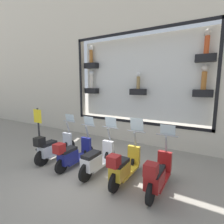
{
  "coord_description": "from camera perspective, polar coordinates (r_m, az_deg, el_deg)",
  "views": [
    {
      "loc": [
        -3.9,
        -3.11,
        2.7
      ],
      "look_at": [
        1.62,
        0.16,
        1.68
      ],
      "focal_mm": 28.0,
      "sensor_mm": 36.0,
      "label": 1
    }
  ],
  "objects": [
    {
      "name": "scooter_navy_3",
      "position": [
        6.01,
        -12.78,
        -13.11
      ],
      "size": [
        1.79,
        0.6,
        1.55
      ],
      "color": "black",
      "rests_on": "ground_plane"
    },
    {
      "name": "scooter_white_2",
      "position": [
        5.51,
        -4.91,
        -15.17
      ],
      "size": [
        1.81,
        0.61,
        1.62
      ],
      "color": "black",
      "rests_on": "ground_plane"
    },
    {
      "name": "scooter_silver_4",
      "position": [
        6.65,
        -18.68,
        -10.94
      ],
      "size": [
        1.81,
        0.6,
        1.55
      ],
      "color": "black",
      "rests_on": "ground_plane"
    },
    {
      "name": "scooter_yellow_1",
      "position": [
        5.01,
        3.79,
        -17.26
      ],
      "size": [
        1.8,
        0.6,
        1.68
      ],
      "color": "black",
      "rests_on": "ground_plane"
    },
    {
      "name": "building_facade",
      "position": [
        8.29,
        8.48,
        20.2
      ],
      "size": [
        1.19,
        36.0,
        8.44
      ],
      "color": "beige",
      "rests_on": "ground_plane"
    },
    {
      "name": "ground_plane",
      "position": [
        5.67,
        -7.41,
        -19.43
      ],
      "size": [
        120.0,
        120.0,
        0.0
      ],
      "primitive_type": "plane",
      "color": "gray"
    },
    {
      "name": "scooter_red_0",
      "position": [
        4.72,
        14.58,
        -19.26
      ],
      "size": [
        1.81,
        0.61,
        1.58
      ],
      "color": "black",
      "rests_on": "ground_plane"
    },
    {
      "name": "shop_sign_post",
      "position": [
        7.81,
        -22.88,
        -4.66
      ],
      "size": [
        0.36,
        0.45,
        1.74
      ],
      "color": "#232326",
      "rests_on": "ground_plane"
    }
  ]
}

